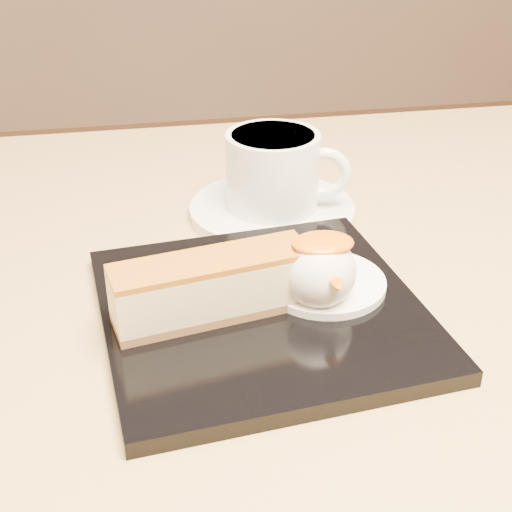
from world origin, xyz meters
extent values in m
cube|color=olive|center=(0.00, 0.00, 0.70)|extent=(0.80, 0.80, 0.04)
cube|color=black|center=(-0.03, -0.02, 0.73)|extent=(0.24, 0.24, 0.01)
cube|color=brown|center=(-0.06, -0.02, 0.74)|extent=(0.14, 0.06, 0.01)
cube|color=beige|center=(-0.06, -0.02, 0.75)|extent=(0.14, 0.06, 0.03)
cube|color=#7F3C0D|center=(-0.06, -0.02, 0.77)|extent=(0.14, 0.06, 0.00)
cylinder|color=white|center=(0.02, 0.00, 0.73)|extent=(0.09, 0.09, 0.01)
sphere|color=white|center=(0.01, -0.02, 0.76)|extent=(0.05, 0.05, 0.05)
ellipsoid|color=#EF6207|center=(0.01, -0.02, 0.78)|extent=(0.04, 0.03, 0.01)
ellipsoid|color=green|center=(-0.01, 0.02, 0.74)|extent=(0.02, 0.01, 0.00)
ellipsoid|color=green|center=(0.00, 0.03, 0.74)|extent=(0.02, 0.02, 0.00)
ellipsoid|color=green|center=(-0.02, 0.03, 0.74)|extent=(0.01, 0.02, 0.00)
cylinder|color=white|center=(0.01, 0.14, 0.72)|extent=(0.15, 0.15, 0.01)
cylinder|color=white|center=(0.01, 0.14, 0.76)|extent=(0.08, 0.08, 0.07)
cylinder|color=black|center=(0.01, 0.14, 0.80)|extent=(0.07, 0.07, 0.00)
torus|color=white|center=(0.06, 0.13, 0.76)|extent=(0.05, 0.02, 0.05)
camera|label=1|loc=(-0.11, -0.43, 1.01)|focal=50.00mm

